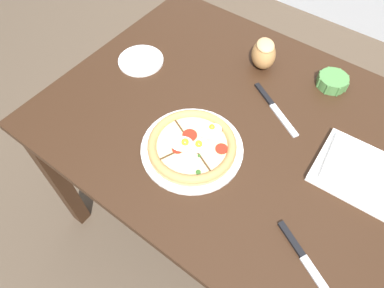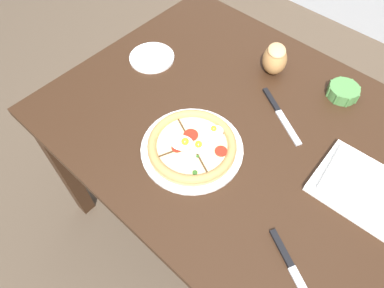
{
  "view_description": "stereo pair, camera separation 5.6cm",
  "coord_description": "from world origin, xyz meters",
  "px_view_note": "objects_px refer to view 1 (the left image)",
  "views": [
    {
      "loc": [
        0.3,
        -0.64,
        1.6
      ],
      "look_at": [
        -0.04,
        -0.18,
        0.78
      ],
      "focal_mm": 32.0,
      "sensor_mm": 36.0,
      "label": 1
    },
    {
      "loc": [
        0.35,
        -0.6,
        1.6
      ],
      "look_at": [
        -0.04,
        -0.18,
        0.78
      ],
      "focal_mm": 32.0,
      "sensor_mm": 36.0,
      "label": 2
    }
  ],
  "objects_px": {
    "napkin_folded": "(361,172)",
    "bread_piece_near": "(264,53)",
    "dining_table": "(233,138)",
    "knife_spare": "(307,262)",
    "side_saucer": "(141,61)",
    "knife_main": "(275,108)",
    "ramekin_bowl": "(333,81)",
    "pizza": "(192,146)"
  },
  "relations": [
    {
      "from": "napkin_folded",
      "to": "bread_piece_near",
      "type": "distance_m",
      "value": 0.51
    },
    {
      "from": "dining_table",
      "to": "knife_spare",
      "type": "xyz_separation_m",
      "value": [
        0.38,
        -0.28,
        0.11
      ]
    },
    {
      "from": "side_saucer",
      "to": "dining_table",
      "type": "bearing_deg",
      "value": -2.58
    },
    {
      "from": "knife_spare",
      "to": "knife_main",
      "type": "bearing_deg",
      "value": 154.93
    },
    {
      "from": "napkin_folded",
      "to": "dining_table",
      "type": "bearing_deg",
      "value": -175.1
    },
    {
      "from": "ramekin_bowl",
      "to": "knife_main",
      "type": "distance_m",
      "value": 0.23
    },
    {
      "from": "napkin_folded",
      "to": "knife_main",
      "type": "height_order",
      "value": "napkin_folded"
    },
    {
      "from": "pizza",
      "to": "knife_main",
      "type": "distance_m",
      "value": 0.31
    },
    {
      "from": "knife_spare",
      "to": "side_saucer",
      "type": "bearing_deg",
      "value": -173.34
    },
    {
      "from": "napkin_folded",
      "to": "knife_main",
      "type": "xyz_separation_m",
      "value": [
        -0.31,
        0.08,
        -0.01
      ]
    },
    {
      "from": "napkin_folded",
      "to": "knife_spare",
      "type": "xyz_separation_m",
      "value": [
        -0.01,
        -0.31,
        -0.01
      ]
    },
    {
      "from": "ramekin_bowl",
      "to": "napkin_folded",
      "type": "bearing_deg",
      "value": -53.67
    },
    {
      "from": "pizza",
      "to": "knife_spare",
      "type": "distance_m",
      "value": 0.43
    },
    {
      "from": "pizza",
      "to": "knife_main",
      "type": "relative_size",
      "value": 1.39
    },
    {
      "from": "dining_table",
      "to": "napkin_folded",
      "type": "bearing_deg",
      "value": 4.9
    },
    {
      "from": "napkin_folded",
      "to": "bread_piece_near",
      "type": "bearing_deg",
      "value": 152.78
    },
    {
      "from": "bread_piece_near",
      "to": "knife_main",
      "type": "height_order",
      "value": "bread_piece_near"
    },
    {
      "from": "pizza",
      "to": "ramekin_bowl",
      "type": "relative_size",
      "value": 2.86
    },
    {
      "from": "knife_spare",
      "to": "pizza",
      "type": "bearing_deg",
      "value": -166.25
    },
    {
      "from": "knife_main",
      "to": "side_saucer",
      "type": "relative_size",
      "value": 1.34
    },
    {
      "from": "napkin_folded",
      "to": "bread_piece_near",
      "type": "relative_size",
      "value": 1.8
    },
    {
      "from": "knife_main",
      "to": "napkin_folded",
      "type": "bearing_deg",
      "value": 16.12
    },
    {
      "from": "knife_spare",
      "to": "ramekin_bowl",
      "type": "bearing_deg",
      "value": 135.51
    },
    {
      "from": "napkin_folded",
      "to": "side_saucer",
      "type": "relative_size",
      "value": 1.53
    },
    {
      "from": "ramekin_bowl",
      "to": "side_saucer",
      "type": "height_order",
      "value": "ramekin_bowl"
    },
    {
      "from": "napkin_folded",
      "to": "knife_spare",
      "type": "height_order",
      "value": "napkin_folded"
    },
    {
      "from": "dining_table",
      "to": "bread_piece_near",
      "type": "height_order",
      "value": "bread_piece_near"
    },
    {
      "from": "ramekin_bowl",
      "to": "knife_spare",
      "type": "relative_size",
      "value": 0.5
    },
    {
      "from": "dining_table",
      "to": "bread_piece_near",
      "type": "xyz_separation_m",
      "value": [
        -0.06,
        0.27,
        0.16
      ]
    },
    {
      "from": "ramekin_bowl",
      "to": "side_saucer",
      "type": "bearing_deg",
      "value": -153.59
    },
    {
      "from": "ramekin_bowl",
      "to": "napkin_folded",
      "type": "height_order",
      "value": "ramekin_bowl"
    },
    {
      "from": "napkin_folded",
      "to": "knife_spare",
      "type": "distance_m",
      "value": 0.31
    },
    {
      "from": "dining_table",
      "to": "ramekin_bowl",
      "type": "xyz_separation_m",
      "value": [
        0.18,
        0.32,
        0.13
      ]
    },
    {
      "from": "dining_table",
      "to": "ramekin_bowl",
      "type": "distance_m",
      "value": 0.39
    },
    {
      "from": "dining_table",
      "to": "bread_piece_near",
      "type": "relative_size",
      "value": 8.55
    },
    {
      "from": "ramekin_bowl",
      "to": "knife_main",
      "type": "height_order",
      "value": "ramekin_bowl"
    },
    {
      "from": "dining_table",
      "to": "knife_spare",
      "type": "height_order",
      "value": "knife_spare"
    },
    {
      "from": "pizza",
      "to": "ramekin_bowl",
      "type": "distance_m",
      "value": 0.55
    },
    {
      "from": "knife_main",
      "to": "knife_spare",
      "type": "xyz_separation_m",
      "value": [
        0.3,
        -0.39,
        0.0
      ]
    },
    {
      "from": "bread_piece_near",
      "to": "knife_spare",
      "type": "relative_size",
      "value": 0.65
    },
    {
      "from": "dining_table",
      "to": "knife_main",
      "type": "distance_m",
      "value": 0.17
    },
    {
      "from": "knife_spare",
      "to": "side_saucer",
      "type": "relative_size",
      "value": 1.31
    }
  ]
}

